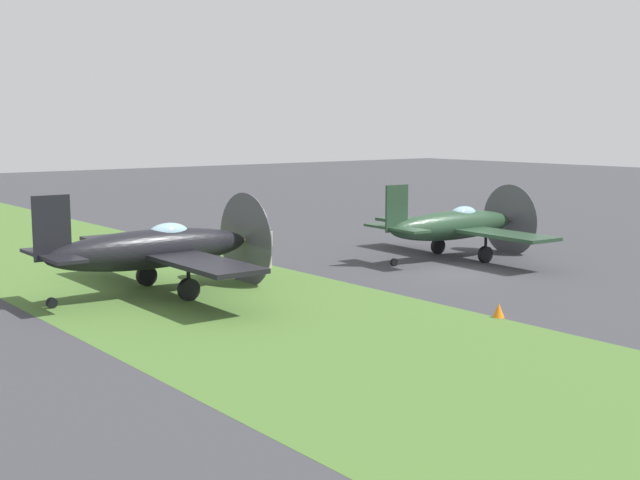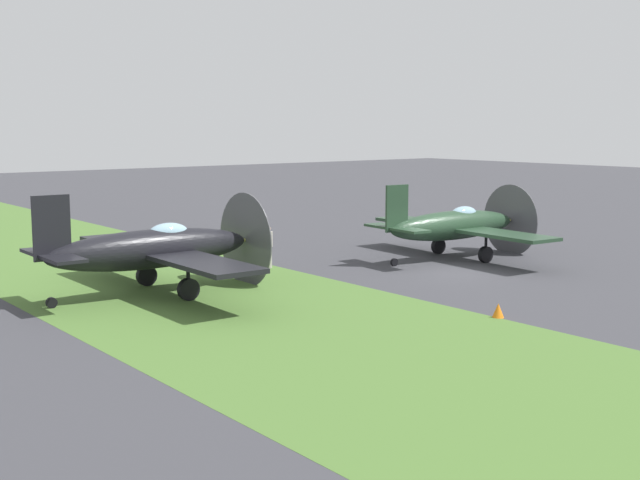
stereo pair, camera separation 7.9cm
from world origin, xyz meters
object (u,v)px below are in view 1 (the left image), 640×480
at_px(ground_crew_chief, 268,246).
at_px(runway_marker_cone, 499,310).
at_px(airplane_wingman, 156,249).
at_px(airplane_lead, 456,225).
at_px(fuel_drum, 176,241).

bearing_deg(ground_crew_chief, runway_marker_cone, -150.02).
bearing_deg(airplane_wingman, ground_crew_chief, 108.91).
relative_size(airplane_wingman, runway_marker_cone, 23.97).
distance_m(airplane_wingman, ground_crew_chief, 6.37).
relative_size(ground_crew_chief, runway_marker_cone, 3.93).
height_order(ground_crew_chief, runway_marker_cone, ground_crew_chief).
distance_m(airplane_lead, ground_crew_chief, 8.39).
height_order(airplane_lead, ground_crew_chief, airplane_lead).
xyz_separation_m(airplane_wingman, ground_crew_chief, (-1.96, 6.02, -0.67)).
height_order(airplane_wingman, fuel_drum, airplane_wingman).
height_order(airplane_lead, runway_marker_cone, airplane_lead).
bearing_deg(airplane_lead, runway_marker_cone, -36.63).
distance_m(fuel_drum, runway_marker_cone, 18.07).
bearing_deg(ground_crew_chief, fuel_drum, 33.63).
bearing_deg(fuel_drum, airplane_lead, 41.49).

